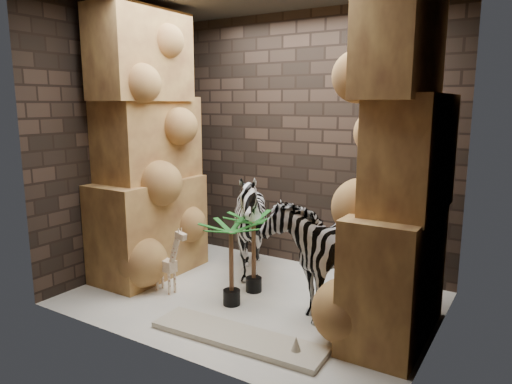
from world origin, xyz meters
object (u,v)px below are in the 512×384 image
Objects in this scene: palm_back at (231,264)px; zebra_right at (323,239)px; surfboard at (237,337)px; zebra_left at (250,230)px; giraffe_toy at (165,257)px; palm_front at (254,253)px.

zebra_right is at bearing 32.57° from palm_back.
zebra_left is at bearing 115.48° from surfboard.
palm_front is (0.78, 0.49, 0.05)m from giraffe_toy.
surfboard is at bearing -102.41° from zebra_right.
zebra_right is 0.87× the size of surfboard.
zebra_left is 0.39m from palm_front.
zebra_right is at bearing 70.78° from surfboard.
palm_back reaches higher than giraffe_toy.
palm_front is at bearing 39.23° from giraffe_toy.
surfboard is at bearing -51.50° from palm_back.
zebra_left reaches higher than giraffe_toy.
palm_back is at bearing -143.03° from zebra_right.
giraffe_toy is at bearing -114.32° from zebra_left.
palm_front is at bearing -41.02° from zebra_left.
zebra_left is at bearing 127.84° from palm_front.
zebra_right is 1.07× the size of zebra_left.
zebra_left is 0.81× the size of surfboard.
zebra_right is at bearing 6.46° from palm_front.
zebra_left is 1.48× the size of palm_back.
palm_front is (-0.74, -0.08, -0.25)m from zebra_right.
palm_back is at bearing 126.09° from surfboard.
zebra_right is 0.79m from palm_front.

